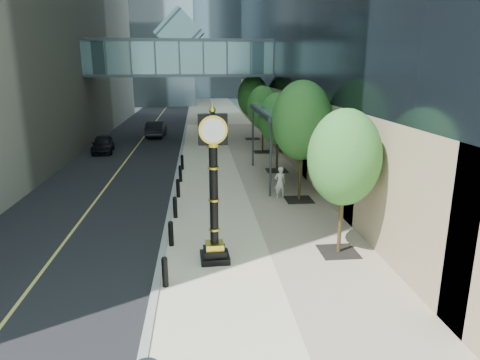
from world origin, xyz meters
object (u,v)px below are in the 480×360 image
street_clock (214,197)px  car_near (103,144)px  car_far (156,129)px  pedestrian (280,183)px

street_clock → car_near: street_clock is taller
car_near → car_far: car_far is taller
pedestrian → car_near: bearing=-57.6°
pedestrian → car_far: (-8.42, 21.81, -0.12)m
street_clock → car_far: street_clock is taller
street_clock → car_near: size_ratio=1.37×
street_clock → car_near: 22.76m
street_clock → pedestrian: street_clock is taller
pedestrian → car_far: size_ratio=0.36×
street_clock → pedestrian: 8.25m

